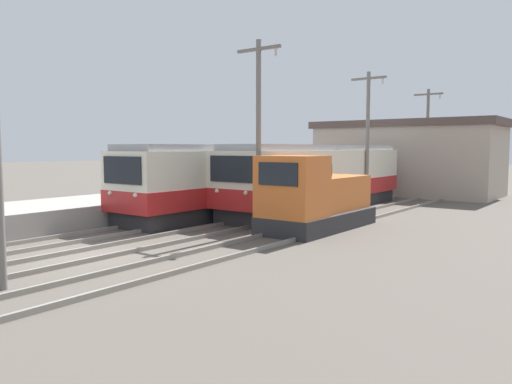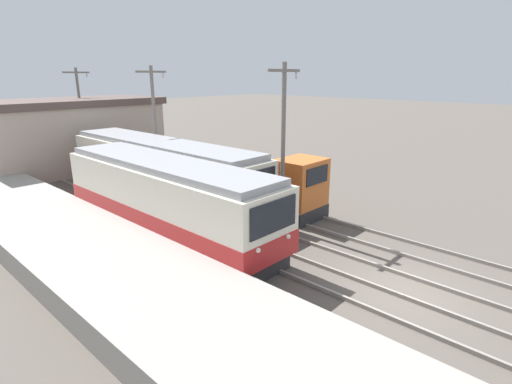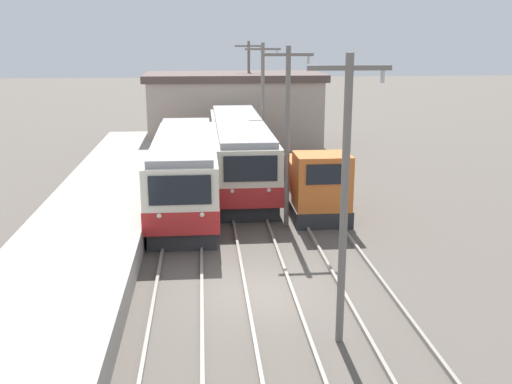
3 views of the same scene
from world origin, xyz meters
name	(u,v)px [view 1 (image 1 of 3)]	position (x,y,z in m)	size (l,w,h in m)	color
ground_plane	(82,256)	(0.00, 0.00, 0.00)	(200.00, 200.00, 0.00)	#564F47
track_left	(36,244)	(-2.60, 0.00, 0.07)	(1.54, 60.00, 0.14)	gray
track_center	(86,255)	(0.20, 0.00, 0.07)	(1.54, 60.00, 0.14)	gray
track_right	(153,269)	(3.20, 0.00, 0.07)	(1.54, 60.00, 0.14)	gray
commuter_train_left	(223,183)	(-2.60, 9.64, 1.60)	(2.84, 12.15, 3.43)	#28282B
commuter_train_center	(319,180)	(0.20, 14.14, 1.61)	(2.84, 14.60, 3.45)	#28282B
shunting_locomotive	(315,200)	(3.20, 8.51, 1.21)	(2.40, 5.91, 3.00)	#28282B
catenary_mast_mid	(259,129)	(1.71, 6.75, 4.01)	(2.00, 0.20, 7.38)	slate
catenary_mast_far	(368,135)	(1.71, 16.74, 4.01)	(2.00, 0.20, 7.38)	slate
catenary_mast_distant	(427,138)	(1.71, 26.73, 4.01)	(2.00, 0.20, 7.38)	slate
station_building	(408,157)	(0.60, 26.00, 2.61)	(12.60, 6.30, 5.18)	#AD9E8E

